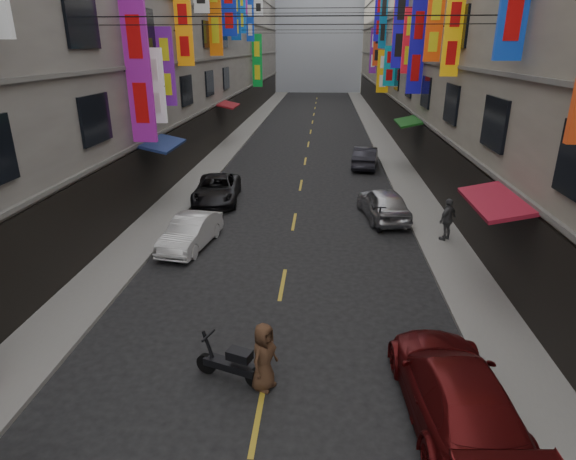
% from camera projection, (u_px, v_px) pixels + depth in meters
% --- Properties ---
extents(sidewalk_left, '(2.00, 90.00, 0.12)m').
position_uv_depth(sidewalk_left, '(233.00, 142.00, 38.36)').
color(sidewalk_left, slate).
rests_on(sidewalk_left, ground).
extents(sidewalk_right, '(2.00, 90.00, 0.12)m').
position_uv_depth(sidewalk_right, '(385.00, 145.00, 37.53)').
color(sidewalk_right, slate).
rests_on(sidewalk_right, ground).
extents(building_row_left, '(10.14, 90.00, 19.00)m').
position_uv_depth(building_row_left, '(148.00, 14.00, 35.41)').
color(building_row_left, gray).
rests_on(building_row_left, ground).
extents(building_row_right, '(10.14, 90.00, 19.00)m').
position_uv_depth(building_row_right, '(481.00, 12.00, 33.74)').
color(building_row_right, gray).
rests_on(building_row_right, ground).
extents(haze_block, '(18.00, 8.00, 22.00)m').
position_uv_depth(haze_block, '(320.00, 22.00, 80.61)').
color(haze_block, '#ADB4C1').
rests_on(haze_block, ground).
extents(shop_signage, '(14.00, 55.00, 12.56)m').
position_uv_depth(shop_signage, '(303.00, 13.00, 28.29)').
color(shop_signage, '#1C0EA9').
rests_on(shop_signage, ground).
extents(street_awnings, '(13.99, 35.20, 0.41)m').
position_uv_depth(street_awnings, '(270.00, 145.00, 22.08)').
color(street_awnings, '#16551F').
rests_on(street_awnings, ground).
extents(overhead_cables, '(14.00, 38.04, 1.24)m').
position_uv_depth(overhead_cables, '(303.00, 12.00, 23.64)').
color(overhead_cables, black).
rests_on(overhead_cables, ground).
extents(lane_markings, '(0.12, 80.20, 0.01)m').
position_uv_depth(lane_markings, '(307.00, 152.00, 35.17)').
color(lane_markings, gold).
rests_on(lane_markings, ground).
extents(scooter_crossing, '(1.73, 0.79, 1.14)m').
position_uv_depth(scooter_crossing, '(232.00, 364.00, 10.98)').
color(scooter_crossing, black).
rests_on(scooter_crossing, ground).
extents(scooter_far_right, '(0.50, 1.80, 1.14)m').
position_uv_depth(scooter_far_right, '(376.00, 217.00, 20.46)').
color(scooter_far_right, black).
rests_on(scooter_far_right, ground).
extents(car_left_mid, '(1.83, 3.86, 1.22)m').
position_uv_depth(car_left_mid, '(191.00, 232.00, 18.32)').
color(car_left_mid, silver).
rests_on(car_left_mid, ground).
extents(car_left_far, '(2.50, 4.70, 1.26)m').
position_uv_depth(car_left_far, '(217.00, 189.00, 23.77)').
color(car_left_far, black).
rests_on(car_left_far, ground).
extents(car_right_near, '(2.31, 4.99, 1.41)m').
position_uv_depth(car_right_near, '(455.00, 390.00, 9.75)').
color(car_right_near, '#5C0F10').
rests_on(car_right_near, ground).
extents(car_right_mid, '(2.29, 4.35, 1.41)m').
position_uv_depth(car_right_mid, '(383.00, 203.00, 21.37)').
color(car_right_mid, '#B9B9BE').
rests_on(car_right_mid, ground).
extents(car_right_far, '(1.96, 4.22, 1.34)m').
position_uv_depth(car_right_far, '(365.00, 157.00, 30.48)').
color(car_right_far, '#24232A').
rests_on(car_right_far, ground).
extents(pedestrian_rfar, '(1.10, 1.09, 1.68)m').
position_uv_depth(pedestrian_rfar, '(448.00, 219.00, 18.63)').
color(pedestrian_rfar, '#505053').
rests_on(pedestrian_rfar, sidewalk_right).
extents(pedestrian_crossing, '(0.84, 0.95, 1.62)m').
position_uv_depth(pedestrian_crossing, '(264.00, 357.00, 10.63)').
color(pedestrian_crossing, '#492E1D').
rests_on(pedestrian_crossing, ground).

